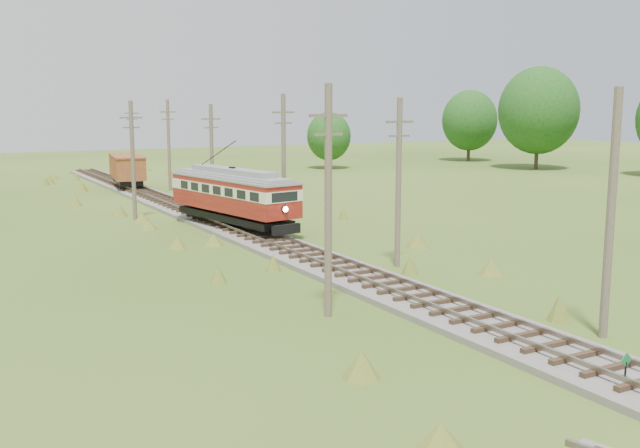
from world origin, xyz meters
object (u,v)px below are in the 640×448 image
switch_marker (626,367)px  streetcar (233,193)px  gondola (127,168)px  gravel_pile (189,193)px

switch_marker → streetcar: size_ratio=0.09×
streetcar → gondola: size_ratio=1.35×
streetcar → gondola: 28.02m
switch_marker → gravel_pile: gravel_pile is taller
switch_marker → gravel_pile: (3.27, 48.73, -0.12)m
gondola → streetcar: bearing=-81.8°
switch_marker → gondola: size_ratio=0.12×
gondola → gravel_pile: 10.53m
streetcar → switch_marker: bearing=-100.1°
streetcar → gravel_pile: 18.45m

